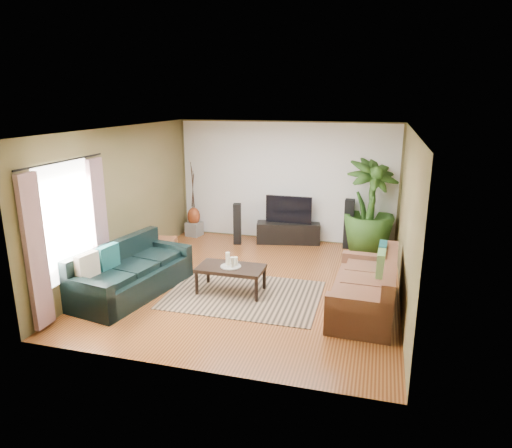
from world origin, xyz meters
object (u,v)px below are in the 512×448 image
(sofa_right, at_px, (364,284))
(speaker_right, at_px, (349,224))
(sofa_left, at_px, (133,269))
(vase, at_px, (194,216))
(side_table, at_px, (163,252))
(tv_stand, at_px, (288,233))
(speaker_left, at_px, (237,224))
(potted_plant, at_px, (369,206))
(pedestal, at_px, (194,229))
(television, at_px, (289,209))
(coffee_table, at_px, (231,279))

(sofa_right, height_order, speaker_right, speaker_right)
(sofa_left, bearing_deg, vase, 15.88)
(sofa_left, height_order, side_table, sofa_left)
(tv_stand, relative_size, side_table, 2.71)
(speaker_left, height_order, vase, speaker_left)
(speaker_left, bearing_deg, potted_plant, -6.78)
(speaker_left, xyz_separation_m, pedestal, (-1.19, 0.32, -0.30))
(television, xyz_separation_m, vase, (-2.28, -0.05, -0.30))
(speaker_left, bearing_deg, sofa_right, -54.51)
(speaker_left, bearing_deg, speaker_right, -3.45)
(tv_stand, bearing_deg, coffee_table, -109.09)
(side_table, bearing_deg, speaker_right, 30.50)
(speaker_right, distance_m, pedestal, 3.63)
(television, bearing_deg, sofa_right, -59.11)
(potted_plant, xyz_separation_m, vase, (-4.02, 0.06, -0.51))
(coffee_table, height_order, television, television)
(sofa_right, bearing_deg, speaker_right, -168.78)
(sofa_left, distance_m, speaker_right, 4.75)
(tv_stand, xyz_separation_m, side_table, (-2.11, -2.03, 0.02))
(sofa_left, xyz_separation_m, vase, (-0.31, 3.37, 0.05))
(coffee_table, bearing_deg, television, 82.80)
(tv_stand, xyz_separation_m, speaker_left, (-1.09, -0.37, 0.23))
(coffee_table, xyz_separation_m, tv_stand, (0.39, 2.93, 0.01))
(coffee_table, xyz_separation_m, vase, (-1.88, 2.89, 0.25))
(side_table, bearing_deg, potted_plant, 26.52)
(side_table, bearing_deg, television, 43.87)
(tv_stand, height_order, speaker_right, speaker_right)
(coffee_table, relative_size, side_table, 2.14)
(sofa_right, relative_size, speaker_right, 1.86)
(sofa_left, relative_size, vase, 5.20)
(sofa_right, relative_size, coffee_table, 1.82)
(television, relative_size, speaker_right, 0.96)
(sofa_left, xyz_separation_m, television, (1.96, 3.41, 0.35))
(tv_stand, xyz_separation_m, television, (0.00, 0.00, 0.54))
(speaker_left, distance_m, speaker_right, 2.46)
(tv_stand, bearing_deg, vase, 169.73)
(speaker_right, bearing_deg, sofa_right, -79.65)
(vase, bearing_deg, television, 1.15)
(speaker_right, bearing_deg, television, -178.48)
(potted_plant, xyz_separation_m, pedestal, (-4.02, 0.06, -0.82))
(speaker_left, bearing_deg, sofa_left, -118.09)
(sofa_left, bearing_deg, potted_plant, -37.74)
(sofa_right, height_order, side_table, sofa_right)
(television, height_order, speaker_left, television)
(coffee_table, xyz_separation_m, television, (0.39, 2.93, 0.55))
(television, distance_m, potted_plant, 1.76)
(speaker_left, xyz_separation_m, speaker_right, (2.43, 0.37, 0.08))
(speaker_left, distance_m, pedestal, 1.27)
(speaker_right, distance_m, potted_plant, 0.61)
(side_table, bearing_deg, vase, 94.78)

